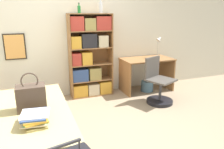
# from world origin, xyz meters

# --- Properties ---
(ground_plane) EXTENTS (14.00, 14.00, 0.00)m
(ground_plane) POSITION_xyz_m (0.00, 0.00, 0.00)
(ground_plane) COLOR gray
(wall_back) EXTENTS (10.00, 0.09, 2.60)m
(wall_back) POSITION_xyz_m (-0.00, 1.59, 1.30)
(wall_back) COLOR beige
(wall_back) RESTS_ON ground_plane
(bed) EXTENTS (1.02, 1.92, 0.45)m
(bed) POSITION_xyz_m (-0.74, 0.02, 0.22)
(bed) COLOR olive
(bed) RESTS_ON ground_plane
(handbag) EXTENTS (0.35, 0.23, 0.48)m
(handbag) POSITION_xyz_m (-0.69, 0.02, 0.62)
(handbag) COLOR #47382D
(handbag) RESTS_ON bed
(book_stack_on_bed) EXTENTS (0.34, 0.38, 0.13)m
(book_stack_on_bed) POSITION_xyz_m (-0.67, -0.39, 0.52)
(book_stack_on_bed) COLOR #99894C
(book_stack_on_bed) RESTS_ON bed
(bookcase) EXTENTS (0.84, 0.30, 1.62)m
(bookcase) POSITION_xyz_m (0.44, 1.39, 0.81)
(bookcase) COLOR olive
(bookcase) RESTS_ON ground_plane
(bottle_green) EXTENTS (0.06, 0.06, 0.18)m
(bottle_green) POSITION_xyz_m (0.27, 1.39, 1.69)
(bottle_green) COLOR #1E6B2D
(bottle_green) RESTS_ON bookcase
(bottle_brown) EXTENTS (0.07, 0.07, 0.27)m
(bottle_brown) POSITION_xyz_m (0.67, 1.35, 1.73)
(bottle_brown) COLOR #B7BCC1
(bottle_brown) RESTS_ON bookcase
(desk) EXTENTS (1.07, 0.61, 0.70)m
(desk) POSITION_xyz_m (1.65, 1.24, 0.48)
(desk) COLOR olive
(desk) RESTS_ON ground_plane
(desk_lamp) EXTENTS (0.18, 0.13, 0.48)m
(desk_lamp) POSITION_xyz_m (1.94, 1.26, 1.03)
(desk_lamp) COLOR #ADA89E
(desk_lamp) RESTS_ON desk
(desk_chair) EXTENTS (0.58, 0.58, 0.85)m
(desk_chair) POSITION_xyz_m (1.52, 0.56, 0.27)
(desk_chair) COLOR black
(desk_chair) RESTS_ON ground_plane
(waste_bin) EXTENTS (0.26, 0.26, 0.22)m
(waste_bin) POSITION_xyz_m (1.65, 1.18, 0.11)
(waste_bin) COLOR slate
(waste_bin) RESTS_ON ground_plane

